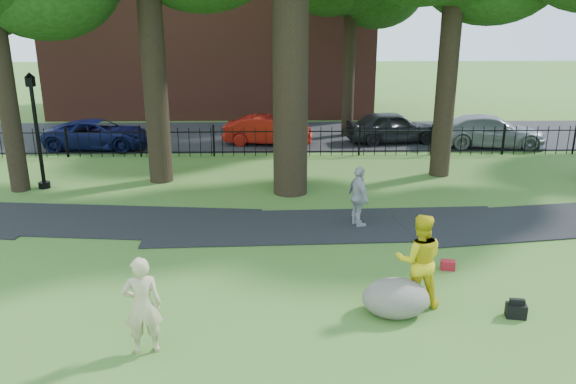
{
  "coord_description": "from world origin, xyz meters",
  "views": [
    {
      "loc": [
        -0.52,
        -10.61,
        5.64
      ],
      "look_at": [
        -0.2,
        2.0,
        1.61
      ],
      "focal_mm": 35.0,
      "sensor_mm": 36.0,
      "label": 1
    }
  ],
  "objects_px": {
    "boulder": "(396,295)",
    "red_sedan": "(268,130)",
    "woman": "(142,305)",
    "lamppost": "(37,133)",
    "man": "(419,260)"
  },
  "relations": [
    {
      "from": "boulder",
      "to": "red_sedan",
      "type": "height_order",
      "value": "red_sedan"
    },
    {
      "from": "woman",
      "to": "lamppost",
      "type": "xyz_separation_m",
      "value": [
        -5.52,
        9.77,
        1.0
      ]
    },
    {
      "from": "man",
      "to": "boulder",
      "type": "xyz_separation_m",
      "value": [
        -0.5,
        -0.36,
        -0.58
      ]
    },
    {
      "from": "man",
      "to": "woman",
      "type": "bearing_deg",
      "value": 22.67
    },
    {
      "from": "man",
      "to": "red_sedan",
      "type": "distance_m",
      "value": 15.0
    },
    {
      "from": "boulder",
      "to": "lamppost",
      "type": "height_order",
      "value": "lamppost"
    },
    {
      "from": "man",
      "to": "red_sedan",
      "type": "bearing_deg",
      "value": -72.11
    },
    {
      "from": "woman",
      "to": "boulder",
      "type": "bearing_deg",
      "value": -177.42
    },
    {
      "from": "man",
      "to": "boulder",
      "type": "bearing_deg",
      "value": 41.12
    },
    {
      "from": "woman",
      "to": "lamppost",
      "type": "distance_m",
      "value": 11.26
    },
    {
      "from": "boulder",
      "to": "lamppost",
      "type": "xyz_separation_m",
      "value": [
        -10.13,
        8.58,
        1.51
      ]
    },
    {
      "from": "woman",
      "to": "red_sedan",
      "type": "relative_size",
      "value": 0.46
    },
    {
      "from": "woman",
      "to": "boulder",
      "type": "xyz_separation_m",
      "value": [
        4.62,
        1.19,
        -0.51
      ]
    },
    {
      "from": "man",
      "to": "lamppost",
      "type": "bearing_deg",
      "value": -31.83
    },
    {
      "from": "woman",
      "to": "boulder",
      "type": "height_order",
      "value": "woman"
    }
  ]
}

